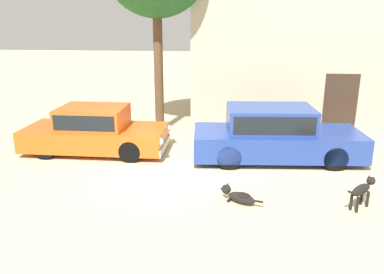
% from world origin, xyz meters
% --- Properties ---
extents(ground_plane, '(80.00, 80.00, 0.00)m').
position_xyz_m(ground_plane, '(0.00, 0.00, 0.00)').
color(ground_plane, '#CCB78E').
extents(parked_sedan_nearest, '(4.29, 1.77, 1.36)m').
position_xyz_m(parked_sedan_nearest, '(-2.06, 1.38, 0.67)').
color(parked_sedan_nearest, '#D15619').
rests_on(parked_sedan_nearest, ground_plane).
extents(parked_sedan_second, '(4.87, 2.10, 1.51)m').
position_xyz_m(parked_sedan_second, '(3.15, 1.22, 0.76)').
color(parked_sedan_second, navy).
rests_on(parked_sedan_second, ground_plane).
extents(stray_dog_spotted, '(0.95, 0.56, 0.38)m').
position_xyz_m(stray_dog_spotted, '(2.14, -1.62, 0.16)').
color(stray_dog_spotted, black).
rests_on(stray_dog_spotted, ground_plane).
extents(stray_dog_tan, '(0.79, 0.76, 0.64)m').
position_xyz_m(stray_dog_tan, '(4.70, -1.57, 0.41)').
color(stray_dog_tan, black).
rests_on(stray_dog_tan, ground_plane).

